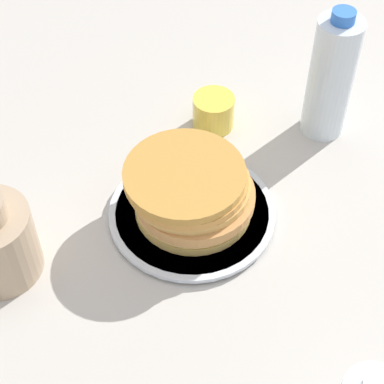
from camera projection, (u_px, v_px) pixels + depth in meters
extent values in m
plane|color=#BCB7AD|center=(170.00, 212.00, 0.97)|extent=(4.00, 4.00, 0.00)
cylinder|color=silver|center=(192.00, 213.00, 0.96)|extent=(0.23, 0.23, 0.01)
cylinder|color=silver|center=(192.00, 212.00, 0.96)|extent=(0.25, 0.25, 0.01)
cylinder|color=tan|center=(193.00, 206.00, 0.95)|extent=(0.17, 0.17, 0.02)
cylinder|color=#E1B86B|center=(193.00, 198.00, 0.94)|extent=(0.17, 0.17, 0.02)
cylinder|color=tan|center=(195.00, 196.00, 0.92)|extent=(0.17, 0.17, 0.02)
cylinder|color=tan|center=(190.00, 185.00, 0.91)|extent=(0.17, 0.17, 0.01)
cylinder|color=#CB8D43|center=(187.00, 180.00, 0.90)|extent=(0.17, 0.17, 0.01)
cylinder|color=#C0893A|center=(184.00, 174.00, 0.89)|extent=(0.17, 0.17, 0.01)
cylinder|color=yellow|center=(213.00, 112.00, 1.07)|extent=(0.07, 0.07, 0.06)
cylinder|color=silver|center=(331.00, 79.00, 1.01)|extent=(0.07, 0.07, 0.21)
cylinder|color=blue|center=(343.00, 16.00, 0.92)|extent=(0.04, 0.04, 0.02)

